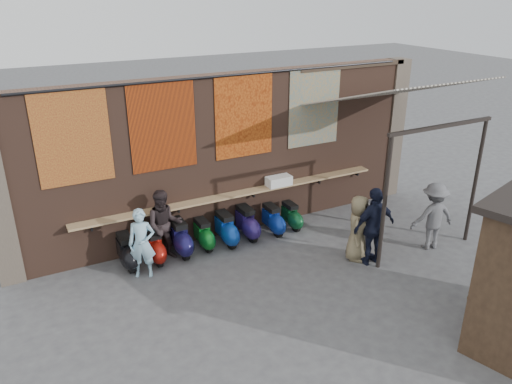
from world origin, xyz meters
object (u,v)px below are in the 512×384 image
(shelf_box, at_px, (279,181))
(diner_right, at_px, (164,225))
(scooter_stool_1, at_px, (155,247))
(scooter_stool_6, at_px, (273,220))
(scooter_stool_2, at_px, (180,238))
(scooter_stool_7, at_px, (291,216))
(diner_left, at_px, (142,243))
(shopper_grey, at_px, (433,216))
(shopper_tan, at_px, (358,228))
(scooter_stool_0, at_px, (127,252))
(shopper_navy, at_px, (374,226))
(scooter_stool_5, at_px, (247,223))
(scooter_stool_4, at_px, (226,229))
(scooter_stool_3, at_px, (204,235))

(shelf_box, relative_size, diner_right, 0.38)
(scooter_stool_1, bearing_deg, scooter_stool_6, -0.48)
(scooter_stool_2, bearing_deg, scooter_stool_7, -0.81)
(diner_left, bearing_deg, shopper_grey, 5.74)
(diner_right, bearing_deg, shopper_tan, -15.91)
(shelf_box, height_order, scooter_stool_1, shelf_box)
(scooter_stool_0, xyz_separation_m, diner_right, (0.90, -0.04, 0.46))
(scooter_stool_1, distance_m, scooter_stool_2, 0.63)
(scooter_stool_6, relative_size, shopper_navy, 0.42)
(scooter_stool_6, height_order, shopper_tan, shopper_tan)
(scooter_stool_2, bearing_deg, diner_left, -153.88)
(shopper_tan, bearing_deg, scooter_stool_1, 116.07)
(scooter_stool_1, xyz_separation_m, scooter_stool_7, (3.64, 0.00, -0.03))
(scooter_stool_0, xyz_separation_m, scooter_stool_5, (3.01, 0.00, 0.02))
(shelf_box, bearing_deg, scooter_stool_4, -168.97)
(scooter_stool_0, relative_size, scooter_stool_4, 0.97)
(shopper_navy, bearing_deg, scooter_stool_1, -27.25)
(shopper_tan, bearing_deg, scooter_stool_4, 101.51)
(scooter_stool_0, bearing_deg, shopper_navy, -25.75)
(shelf_box, relative_size, scooter_stool_5, 0.77)
(scooter_stool_1, xyz_separation_m, shopper_navy, (4.34, -2.34, 0.55))
(shopper_tan, bearing_deg, scooter_stool_7, 66.26)
(scooter_stool_5, bearing_deg, diner_left, -169.51)
(scooter_stool_1, xyz_separation_m, shopper_tan, (4.15, -2.03, 0.41))
(scooter_stool_0, relative_size, diner_right, 0.48)
(scooter_stool_4, bearing_deg, scooter_stool_1, 179.97)
(diner_left, relative_size, shopper_navy, 0.86)
(scooter_stool_5, relative_size, scooter_stool_7, 1.18)
(shelf_box, relative_size, scooter_stool_1, 0.84)
(scooter_stool_3, height_order, scooter_stool_7, scooter_stool_3)
(scooter_stool_5, relative_size, diner_left, 0.54)
(scooter_stool_2, height_order, shopper_grey, shopper_grey)
(scooter_stool_4, xyz_separation_m, scooter_stool_6, (1.29, -0.02, -0.03))
(scooter_stool_2, height_order, shopper_tan, shopper_tan)
(diner_right, height_order, shopper_navy, shopper_navy)
(scooter_stool_2, xyz_separation_m, scooter_stool_6, (2.45, -0.07, -0.05))
(shelf_box, height_order, scooter_stool_6, shelf_box)
(scooter_stool_6, xyz_separation_m, shopper_grey, (2.98, -2.41, 0.46))
(scooter_stool_3, distance_m, diner_left, 1.75)
(scooter_stool_5, distance_m, shopper_grey, 4.46)
(scooter_stool_5, height_order, scooter_stool_7, scooter_stool_5)
(scooter_stool_0, relative_size, scooter_stool_3, 1.07)
(scooter_stool_3, xyz_separation_m, shopper_tan, (2.93, -2.10, 0.42))
(scooter_stool_6, relative_size, diner_right, 0.46)
(shelf_box, height_order, scooter_stool_4, shelf_box)
(scooter_stool_3, bearing_deg, shopper_navy, -37.71)
(scooter_stool_3, height_order, diner_left, diner_left)
(scooter_stool_1, xyz_separation_m, scooter_stool_2, (0.62, 0.04, 0.05))
(shelf_box, bearing_deg, shopper_grey, -46.52)
(shopper_grey, bearing_deg, scooter_stool_4, -15.45)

